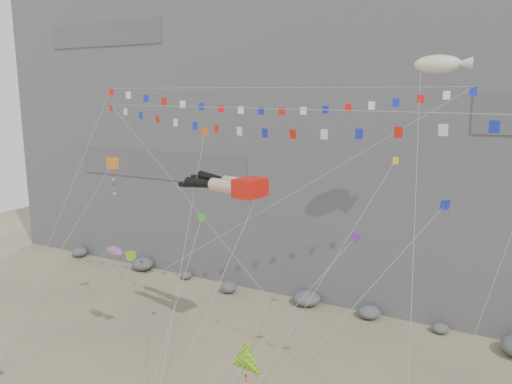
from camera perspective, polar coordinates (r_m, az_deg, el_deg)
cliff at (r=58.88m, az=12.17°, el=16.18°), size 80.00×28.00×50.00m
talus_boulders at (r=48.30m, az=5.82°, el=-12.03°), size 60.00×3.00×1.20m
legs_kite at (r=34.81m, az=-3.15°, el=0.85°), size 7.28×15.38×18.77m
flag_banner_upper at (r=36.75m, az=1.74°, el=11.78°), size 29.11×15.07×28.35m
flag_banner_lower at (r=31.25m, az=-0.47°, el=9.52°), size 32.05×8.86×22.50m
harlequin_kite at (r=39.41m, az=-16.13°, el=3.09°), size 5.69×9.70×17.36m
fish_windsock at (r=38.98m, az=-15.85°, el=-6.63°), size 6.05×7.53×11.12m
delta_kite at (r=26.55m, az=-1.23°, el=-18.79°), size 3.28×5.04×8.26m
blimp_windsock at (r=36.80m, az=20.06°, el=13.50°), size 4.39×16.33×26.48m
small_kite_a at (r=39.15m, az=-5.96°, el=6.43°), size 5.87×14.38×22.14m
small_kite_b at (r=30.27m, az=10.97°, el=-5.45°), size 8.12×9.53×16.02m
small_kite_c at (r=34.07m, az=-6.34°, el=-3.41°), size 2.29×10.45×15.04m
small_kite_d at (r=33.86m, az=15.18°, el=2.67°), size 6.24×16.37×22.60m
small_kite_e at (r=26.53m, az=20.35°, el=-1.93°), size 10.64×7.33×18.45m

